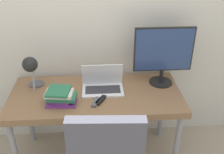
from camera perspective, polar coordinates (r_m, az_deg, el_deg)
The scene contains 8 objects.
wall_back at distance 2.49m, azimuth -4.08°, elevation 12.17°, with size 8.00×0.05×2.60m.
desk at distance 2.38m, azimuth -3.52°, elevation -4.93°, with size 1.53×0.69×0.76m.
laptop at distance 2.37m, azimuth -2.05°, elevation -1.76°, with size 0.37×0.23×0.24m.
monitor at distance 2.41m, azimuth 11.14°, elevation 5.12°, with size 0.54×0.22×0.55m.
desk_lamp at distance 2.38m, azimuth -17.24°, elevation 2.07°, with size 0.14×0.25×0.34m.
book_stack at distance 2.22m, azimuth -11.16°, elevation -4.14°, with size 0.26×0.21×0.13m.
tv_remote at distance 2.24m, azimuth -2.44°, elevation -5.05°, with size 0.11×0.14×0.02m.
media_remote at distance 2.21m, azimuth -3.41°, elevation -5.46°, with size 0.08×0.14×0.02m.
Camera 1 is at (0.01, -1.63, 2.02)m, focal length 42.00 mm.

